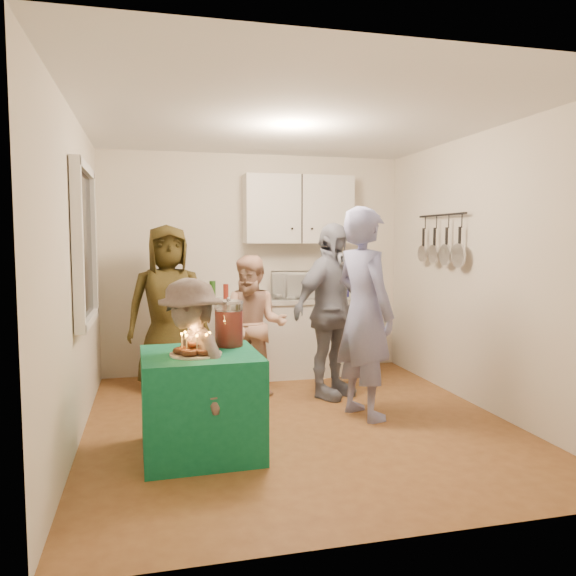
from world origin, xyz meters
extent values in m
plane|color=brown|center=(0.00, 0.00, 0.00)|extent=(4.00, 4.00, 0.00)
plane|color=white|center=(0.00, 0.00, 2.60)|extent=(4.00, 4.00, 0.00)
plane|color=silver|center=(0.00, 2.00, 1.30)|extent=(3.60, 3.60, 0.00)
plane|color=silver|center=(-1.80, 0.00, 1.30)|extent=(4.00, 4.00, 0.00)
plane|color=silver|center=(1.80, 0.00, 1.30)|extent=(4.00, 4.00, 0.00)
cube|color=black|center=(-1.77, 0.30, 1.55)|extent=(0.04, 1.00, 1.20)
cube|color=white|center=(0.20, 1.70, 0.43)|extent=(2.20, 0.58, 0.86)
cube|color=beige|center=(0.20, 1.70, 0.89)|extent=(2.24, 0.62, 0.05)
cube|color=white|center=(0.50, 1.85, 1.95)|extent=(1.30, 0.30, 0.80)
cube|color=black|center=(1.72, 0.70, 1.60)|extent=(0.12, 1.00, 0.60)
imported|color=white|center=(0.42, 1.70, 1.06)|extent=(0.60, 0.45, 0.31)
cube|color=#106A44|center=(-0.88, -0.51, 0.38)|extent=(0.87, 0.87, 0.76)
cylinder|color=#B71A0E|center=(-0.64, -0.30, 0.93)|extent=(0.22, 0.22, 0.34)
imported|color=#8B90CB|center=(0.62, 0.02, 0.94)|extent=(0.64, 0.79, 1.88)
imported|color=brown|center=(-1.06, 1.36, 0.88)|extent=(0.90, 0.63, 1.75)
imported|color=tan|center=(-0.22, 0.93, 0.72)|extent=(0.84, 0.75, 1.43)
imported|color=#0F1634|center=(0.53, 0.69, 0.88)|extent=(1.10, 0.92, 1.76)
imported|color=#574A46|center=(-0.95, -0.55, 0.66)|extent=(0.78, 0.98, 1.32)
camera|label=1|loc=(-1.23, -4.65, 1.60)|focal=35.00mm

